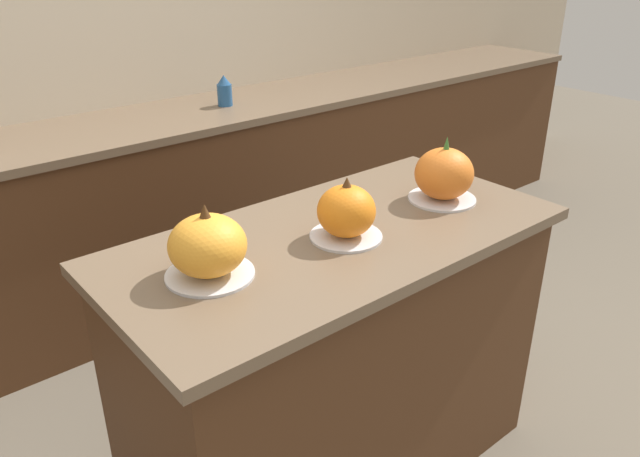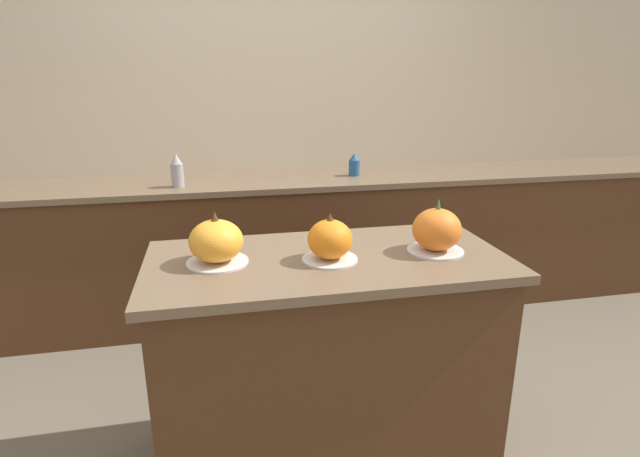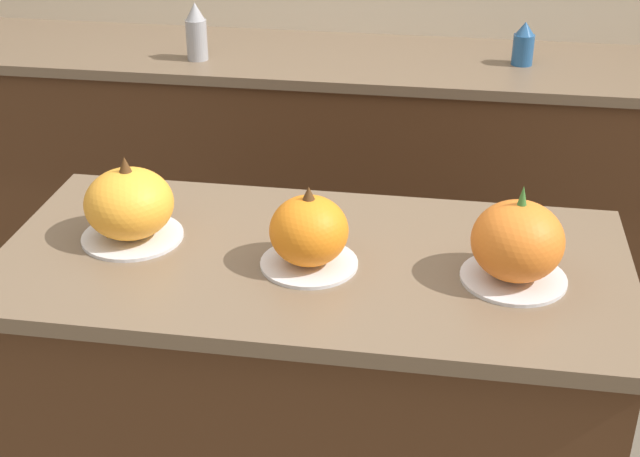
% 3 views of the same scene
% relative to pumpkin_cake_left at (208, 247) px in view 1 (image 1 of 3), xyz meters
% --- Properties ---
extents(wall_back, '(8.00, 0.06, 2.50)m').
position_rel_pumpkin_cake_left_xyz_m(wall_back, '(0.41, 1.70, 0.28)').
color(wall_back, beige).
rests_on(wall_back, ground_plane).
extents(kitchen_island, '(1.35, 0.66, 0.89)m').
position_rel_pumpkin_cake_left_xyz_m(kitchen_island, '(0.41, -0.02, -0.52)').
color(kitchen_island, '#4C2D19').
rests_on(kitchen_island, ground_plane).
extents(back_counter, '(6.00, 0.60, 0.92)m').
position_rel_pumpkin_cake_left_xyz_m(back_counter, '(0.41, 1.37, -0.51)').
color(back_counter, '#4C2D19').
rests_on(back_counter, ground_plane).
extents(pumpkin_cake_left, '(0.22, 0.22, 0.20)m').
position_rel_pumpkin_cake_left_xyz_m(pumpkin_cake_left, '(0.00, 0.00, 0.00)').
color(pumpkin_cake_left, silver).
rests_on(pumpkin_cake_left, kitchen_island).
extents(pumpkin_cake_center, '(0.21, 0.21, 0.18)m').
position_rel_pumpkin_cake_left_xyz_m(pumpkin_cake_center, '(0.41, -0.06, -0.00)').
color(pumpkin_cake_center, silver).
rests_on(pumpkin_cake_center, kitchen_island).
extents(pumpkin_cake_right, '(0.22, 0.22, 0.21)m').
position_rel_pumpkin_cake_left_xyz_m(pumpkin_cake_right, '(0.83, -0.05, 0.00)').
color(pumpkin_cake_right, silver).
rests_on(pumpkin_cake_right, kitchen_island).
extents(bottle_short, '(0.07, 0.07, 0.15)m').
position_rel_pumpkin_cake_left_xyz_m(bottle_short, '(0.90, 1.36, 0.01)').
color(bottle_short, '#235184').
rests_on(bottle_short, back_counter).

